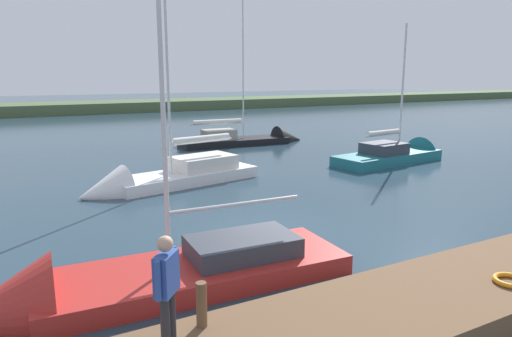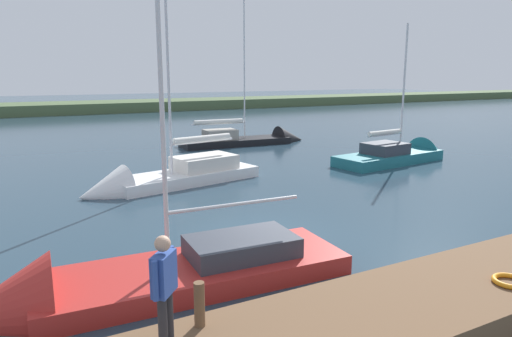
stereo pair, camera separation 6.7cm
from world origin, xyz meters
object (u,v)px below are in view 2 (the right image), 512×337
at_px(life_ring_buoy, 510,281).
at_px(sailboat_inner_slip, 255,141).
at_px(sailboat_near_dock, 160,182).
at_px(person_on_dock, 164,284).
at_px(sailboat_far_left, 123,291).
at_px(mooring_post_far, 199,304).
at_px(sailboat_outer_mooring, 405,157).

relative_size(life_ring_buoy, sailboat_inner_slip, 0.06).
relative_size(sailboat_near_dock, person_on_dock, 5.45).
xyz_separation_m(sailboat_far_left, sailboat_near_dock, (-3.47, -9.01, 0.11)).
xyz_separation_m(life_ring_buoy, sailboat_inner_slip, (-6.05, -21.99, -0.46)).
bearing_deg(sailboat_far_left, mooring_post_far, 106.41).
height_order(mooring_post_far, person_on_dock, person_on_dock).
bearing_deg(mooring_post_far, person_on_dock, 26.59).
distance_m(sailboat_far_left, sailboat_outer_mooring, 19.01).
relative_size(sailboat_far_left, sailboat_outer_mooring, 1.16).
bearing_deg(life_ring_buoy, sailboat_outer_mooring, -128.95).
bearing_deg(sailboat_inner_slip, sailboat_outer_mooring, -62.16).
bearing_deg(person_on_dock, sailboat_near_dock, 115.48).
bearing_deg(life_ring_buoy, sailboat_far_left, -32.26).
bearing_deg(sailboat_outer_mooring, sailboat_far_left, -160.02).
bearing_deg(sailboat_outer_mooring, sailboat_inner_slip, 107.97).
distance_m(life_ring_buoy, person_on_dock, 6.71).
xyz_separation_m(mooring_post_far, person_on_dock, (0.65, 0.33, 0.64)).
height_order(life_ring_buoy, sailboat_outer_mooring, sailboat_outer_mooring).
relative_size(life_ring_buoy, sailboat_outer_mooring, 0.08).
distance_m(sailboat_near_dock, sailboat_inner_slip, 12.72).
bearing_deg(sailboat_near_dock, mooring_post_far, 65.30).
distance_m(sailboat_outer_mooring, sailboat_inner_slip, 10.14).
xyz_separation_m(sailboat_inner_slip, person_on_dock, (12.61, 20.93, 1.43)).
bearing_deg(sailboat_inner_slip, life_ring_buoy, -102.69).
xyz_separation_m(mooring_post_far, life_ring_buoy, (-5.90, 1.39, -0.33)).
relative_size(mooring_post_far, sailboat_inner_slip, 0.07).
bearing_deg(sailboat_near_dock, person_on_dock, 62.75).
xyz_separation_m(sailboat_far_left, sailboat_outer_mooring, (-16.92, -8.67, 0.04)).
relative_size(mooring_post_far, life_ring_buoy, 1.14).
distance_m(sailboat_far_left, sailboat_inner_slip, 21.86).
distance_m(life_ring_buoy, sailboat_far_left, 7.77).
bearing_deg(life_ring_buoy, person_on_dock, -9.22).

